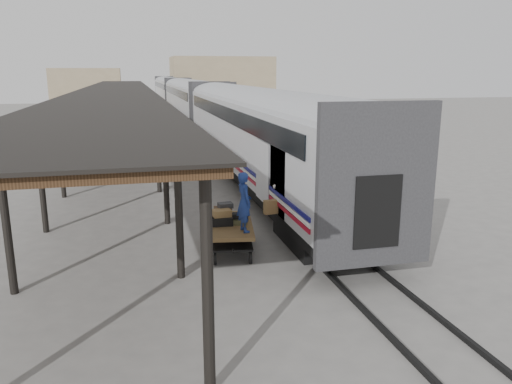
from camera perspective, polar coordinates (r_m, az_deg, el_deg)
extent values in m
plane|color=slate|center=(15.61, -4.28, -6.40)|extent=(160.00, 160.00, 0.00)
cube|color=silver|center=(23.33, 0.06, 6.86)|extent=(3.00, 24.00, 2.90)
cube|color=#28282B|center=(12.27, 13.59, 0.37)|extent=(3.04, 0.22, 3.50)
cube|color=black|center=(22.92, -3.67, 8.97)|extent=(0.04, 22.08, 0.65)
cube|color=black|center=(23.59, 0.06, 2.75)|extent=(2.55, 23.04, 0.50)
cube|color=silver|center=(48.88, -7.44, 10.25)|extent=(3.00, 24.00, 2.90)
cube|color=#28282B|center=(37.11, -5.27, 9.29)|extent=(3.04, 0.22, 3.50)
cube|color=black|center=(48.69, -9.28, 11.24)|extent=(0.04, 22.08, 0.65)
cube|color=black|center=(49.00, -7.38, 8.26)|extent=(2.55, 23.04, 0.50)
cube|color=silver|center=(74.74, -9.80, 11.27)|extent=(3.00, 24.00, 2.90)
cube|color=#28282B|center=(62.89, -8.96, 10.91)|extent=(3.04, 0.22, 3.50)
cube|color=black|center=(74.62, -11.02, 11.91)|extent=(0.04, 22.08, 0.65)
cube|color=black|center=(74.82, -9.75, 9.97)|extent=(2.55, 23.04, 0.50)
cube|color=black|center=(14.98, 3.27, 1.32)|extent=(0.50, 1.70, 2.00)
imported|color=white|center=(15.01, 3.26, 0.81)|extent=(0.72, 0.89, 1.72)
cube|color=olive|center=(14.91, 1.93, -1.69)|extent=(0.57, 0.25, 0.42)
cube|color=#422B19|center=(38.52, -15.70, 11.10)|extent=(4.60, 64.00, 0.18)
cube|color=black|center=(38.51, -15.71, 11.27)|extent=(4.90, 64.30, 0.06)
cylinder|color=black|center=(38.75, -18.57, 7.94)|extent=(0.20, 0.20, 4.00)
cylinder|color=black|center=(69.63, -16.68, 10.26)|extent=(0.20, 0.20, 4.00)
cylinder|color=black|center=(8.25, -5.56, -10.22)|extent=(0.20, 0.20, 4.00)
cylinder|color=black|center=(38.64, -12.44, 8.31)|extent=(0.20, 0.20, 4.00)
cylinder|color=black|center=(69.57, -13.26, 10.46)|extent=(0.20, 0.20, 4.00)
cube|color=black|center=(49.01, -8.19, 7.25)|extent=(0.10, 150.00, 0.12)
cube|color=black|center=(49.17, -6.51, 7.32)|extent=(0.10, 150.00, 0.12)
cube|color=tan|center=(93.93, -3.95, 12.71)|extent=(18.00, 10.00, 8.00)
cube|color=tan|center=(96.81, -18.80, 11.47)|extent=(12.00, 8.00, 6.00)
cube|color=brown|center=(14.98, -2.81, -4.02)|extent=(1.63, 2.57, 0.12)
cube|color=black|center=(15.09, -2.79, -5.29)|extent=(1.51, 2.46, 0.06)
cylinder|color=black|center=(14.27, -4.69, -7.51)|extent=(0.14, 0.41, 0.40)
cylinder|color=black|center=(14.30, -0.65, -7.42)|extent=(0.14, 0.41, 0.40)
cylinder|color=black|center=(16.06, -4.68, -5.08)|extent=(0.14, 0.41, 0.40)
cylinder|color=black|center=(16.08, -1.10, -5.00)|extent=(0.14, 0.41, 0.40)
cube|color=#313133|center=(15.50, -3.85, -2.82)|extent=(0.58, 0.40, 0.19)
cube|color=olive|center=(15.57, -1.96, -2.73)|extent=(0.63, 0.55, 0.19)
cube|color=black|center=(14.97, -3.91, -3.30)|extent=(0.66, 0.49, 0.25)
cube|color=brown|center=(15.02, -1.91, -3.39)|extent=(0.51, 0.41, 0.16)
cube|color=#4D331F|center=(15.32, -3.81, -2.14)|extent=(0.62, 0.49, 0.20)
cube|color=olive|center=(14.95, -3.94, -2.44)|extent=(0.56, 0.42, 0.21)
cube|color=#313133|center=(15.26, -3.52, -1.52)|extent=(0.46, 0.34, 0.15)
cube|color=black|center=(15.02, -1.99, -2.72)|extent=(0.47, 0.40, 0.14)
cube|color=maroon|center=(35.85, -13.97, 5.44)|extent=(0.96, 1.46, 0.83)
cube|color=maroon|center=(36.15, -14.08, 6.39)|extent=(0.84, 0.63, 0.32)
cylinder|color=black|center=(35.36, -14.46, 4.74)|extent=(0.14, 0.34, 0.33)
cylinder|color=black|center=(35.43, -13.26, 4.83)|extent=(0.14, 0.34, 0.33)
cylinder|color=black|center=(36.37, -14.60, 4.97)|extent=(0.14, 0.34, 0.33)
cylinder|color=black|center=(36.44, -13.44, 5.05)|extent=(0.14, 0.34, 0.33)
imported|color=navy|center=(14.16, -1.35, -1.15)|extent=(0.50, 0.69, 1.73)
imported|color=black|center=(27.14, -14.52, 3.72)|extent=(1.12, 0.73, 1.78)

